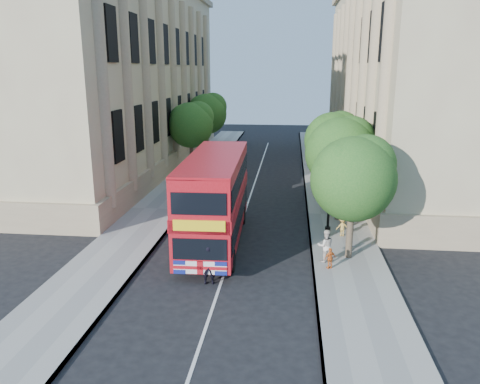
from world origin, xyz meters
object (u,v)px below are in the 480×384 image
(lamp_post, at_px, (329,194))
(box_van, at_px, (211,179))
(woman_pedestrian, at_px, (326,246))
(police_constable, at_px, (208,265))
(double_decker_bus, at_px, (215,197))

(lamp_post, xyz_separation_m, box_van, (-7.63, 6.71, -0.96))
(woman_pedestrian, bearing_deg, box_van, -64.39)
(lamp_post, xyz_separation_m, police_constable, (-5.51, -6.41, -1.62))
(police_constable, height_order, woman_pedestrian, police_constable)
(box_van, relative_size, woman_pedestrian, 3.48)
(double_decker_bus, distance_m, police_constable, 5.18)
(box_van, xyz_separation_m, woman_pedestrian, (7.25, -10.39, -0.63))
(double_decker_bus, height_order, woman_pedestrian, double_decker_bus)
(box_van, bearing_deg, lamp_post, -41.33)
(double_decker_bus, relative_size, police_constable, 5.67)
(double_decker_bus, relative_size, box_van, 1.82)
(police_constable, bearing_deg, woman_pedestrian, -160.98)
(police_constable, bearing_deg, box_van, -89.85)
(double_decker_bus, xyz_separation_m, police_constable, (0.48, -4.88, -1.67))
(lamp_post, distance_m, police_constable, 8.61)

